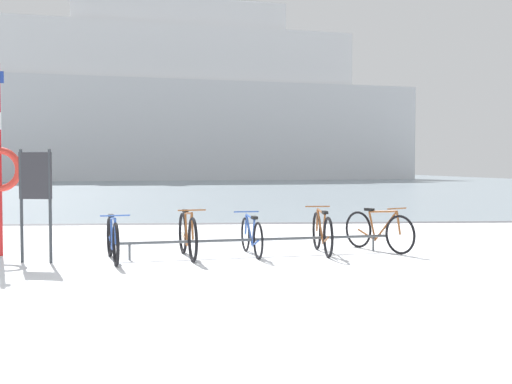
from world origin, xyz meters
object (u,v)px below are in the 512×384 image
bicycle_3 (322,233)px  ferry_ship (188,107)px  bicycle_0 (113,239)px  bicycle_1 (188,235)px  info_sign (35,187)px  bicycle_4 (378,231)px  bicycle_2 (251,236)px

bicycle_3 → ferry_ship: (-5.37, 62.72, 8.48)m
bicycle_0 → bicycle_1: size_ratio=0.98×
bicycle_0 → bicycle_3: 3.64m
ferry_ship → info_sign: bearing=-89.5°
info_sign → ferry_ship: (-0.59, 63.45, 7.62)m
bicycle_4 → bicycle_0: bearing=-169.1°
bicycle_1 → info_sign: 2.58m
bicycle_3 → bicycle_4: bearing=13.2°
bicycle_0 → bicycle_3: (3.58, 0.64, 0.01)m
bicycle_3 → info_sign: bearing=-171.4°
bicycle_2 → ferry_ship: ferry_ship is taller
bicycle_4 → ferry_ship: size_ratio=0.03×
bicycle_1 → bicycle_2: bicycle_1 is taller
info_sign → ferry_ship: size_ratio=0.03×
bicycle_0 → bicycle_2: 2.37m
bicycle_1 → bicycle_3: bearing=8.0°
bicycle_4 → bicycle_2: bearing=-170.9°
bicycle_4 → info_sign: bearing=-170.5°
bicycle_2 → ferry_ship: (-4.10, 62.84, 8.51)m
bicycle_3 → ferry_ship: bearing=94.9°
bicycle_4 → ferry_ship: bearing=95.9°
bicycle_2 → bicycle_4: 2.39m
bicycle_0 → bicycle_4: 4.76m
info_sign → bicycle_1: bearing=9.3°
bicycle_1 → ferry_ship: bearing=92.7°
ferry_ship → bicycle_1: bearing=-87.3°
bicycle_0 → bicycle_2: bearing=12.7°
bicycle_1 → bicycle_4: bicycle_1 is taller
bicycle_0 → bicycle_1: 1.25m
bicycle_1 → bicycle_4: (3.46, 0.59, -0.01)m
bicycle_0 → info_sign: bearing=-175.9°
bicycle_0 → ferry_ship: size_ratio=0.03×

